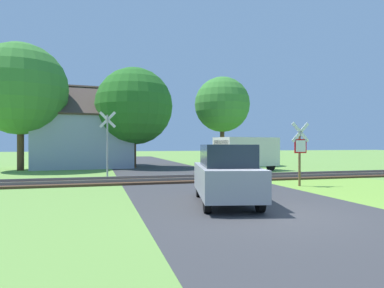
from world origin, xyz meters
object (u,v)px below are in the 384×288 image
at_px(mail_truck, 245,152).
at_px(parked_car, 226,174).
at_px(tree_left, 21,89).
at_px(house, 82,139).
at_px(stop_sign_near, 300,149).
at_px(tree_center, 134,106).
at_px(crossing_sign_far, 107,140).
at_px(tree_right, 222,105).

height_order(mail_truck, parked_car, mail_truck).
xyz_separation_m(mail_truck, parked_car, (-5.75, -11.41, -0.34)).
bearing_deg(tree_left, mail_truck, -17.73).
xyz_separation_m(house, tree_left, (-3.94, -2.50, 3.38)).
height_order(stop_sign_near, tree_center, tree_center).
height_order(house, tree_left, tree_left).
height_order(stop_sign_near, tree_left, tree_left).
bearing_deg(parked_car, tree_left, 130.97).
bearing_deg(stop_sign_near, crossing_sign_far, -39.10).
bearing_deg(house, crossing_sign_far, -84.74).
bearing_deg(mail_truck, tree_right, -21.41).
relative_size(mail_truck, parked_car, 1.22).
distance_m(tree_center, parked_car, 16.95).
bearing_deg(tree_left, tree_center, 3.23).
bearing_deg(mail_truck, crossing_sign_far, 91.90).
height_order(tree_right, mail_truck, tree_right).
bearing_deg(tree_left, parked_car, -61.31).
bearing_deg(tree_right, house, 175.60).
xyz_separation_m(house, mail_truck, (10.59, -7.15, -0.94)).
relative_size(stop_sign_near, parked_car, 0.64).
xyz_separation_m(crossing_sign_far, parked_car, (3.21, -8.78, -1.13)).
bearing_deg(crossing_sign_far, tree_left, 140.00).
distance_m(tree_right, tree_left, 15.39).
height_order(stop_sign_near, tree_right, tree_right).
relative_size(stop_sign_near, crossing_sign_far, 0.78).
distance_m(tree_right, mail_truck, 7.43).
bearing_deg(stop_sign_near, house, -61.95).
bearing_deg(tree_left, house, 32.38).
bearing_deg(stop_sign_near, tree_left, -47.39).
distance_m(stop_sign_near, tree_left, 18.99).
distance_m(house, mail_truck, 12.81).
xyz_separation_m(stop_sign_near, tree_center, (-5.65, 13.30, 3.09)).
xyz_separation_m(crossing_sign_far, mail_truck, (8.96, 2.63, -0.79)).
height_order(crossing_sign_far, mail_truck, crossing_sign_far).
xyz_separation_m(tree_right, parked_car, (-6.51, -17.68, -4.26)).
height_order(crossing_sign_far, house, house).
xyz_separation_m(tree_center, parked_car, (1.04, -16.50, -3.77)).
bearing_deg(tree_center, parked_car, -86.39).
bearing_deg(crossing_sign_far, mail_truck, 28.88).
bearing_deg(crossing_sign_far, tree_right, 55.00).
xyz_separation_m(stop_sign_near, tree_right, (1.91, 14.49, 3.58)).
height_order(tree_right, parked_car, tree_right).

